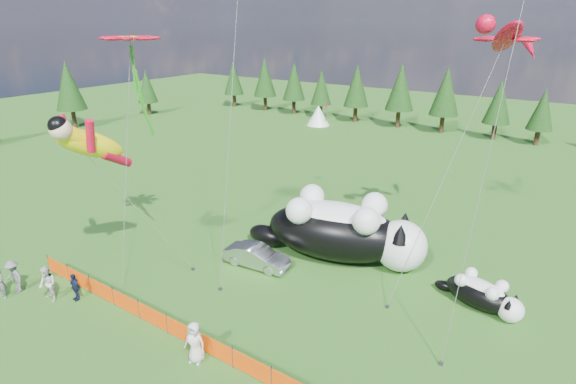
# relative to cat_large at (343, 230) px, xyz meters

# --- Properties ---
(ground) EXTENTS (160.00, 160.00, 0.00)m
(ground) POSITION_rel_cat_large_xyz_m (-2.44, -7.91, -1.95)
(ground) COLOR #0E370A
(ground) RESTS_ON ground
(safety_fence) EXTENTS (22.06, 0.06, 1.10)m
(safety_fence) POSITION_rel_cat_large_xyz_m (-2.44, -10.91, -1.44)
(safety_fence) COLOR #262626
(safety_fence) RESTS_ON ground
(tree_line) EXTENTS (90.00, 4.00, 8.00)m
(tree_line) POSITION_rel_cat_large_xyz_m (-2.44, 37.09, 2.05)
(tree_line) COLOR black
(tree_line) RESTS_ON ground
(festival_tents) EXTENTS (50.00, 3.20, 2.80)m
(festival_tents) POSITION_rel_cat_large_xyz_m (8.56, 32.09, -0.55)
(festival_tents) COLOR white
(festival_tents) RESTS_ON ground
(cat_large) EXTENTS (11.23, 5.76, 4.10)m
(cat_large) POSITION_rel_cat_large_xyz_m (0.00, 0.00, 0.00)
(cat_large) COLOR black
(cat_large) RESTS_ON ground
(cat_small) EXTENTS (4.60, 2.50, 1.69)m
(cat_small) POSITION_rel_cat_large_xyz_m (8.28, -0.59, -1.14)
(cat_small) COLOR black
(cat_small) RESTS_ON ground
(car) EXTENTS (4.12, 1.82, 1.31)m
(car) POSITION_rel_cat_large_xyz_m (-3.72, -3.68, -1.29)
(car) COLOR silver
(car) RESTS_ON ground
(spectator_a) EXTENTS (0.67, 0.46, 1.77)m
(spectator_a) POSITION_rel_cat_large_xyz_m (-12.87, -13.75, -1.06)
(spectator_a) COLOR slate
(spectator_a) RESTS_ON ground
(spectator_b) EXTENTS (1.01, 0.67, 1.97)m
(spectator_b) POSITION_rel_cat_large_xyz_m (-10.54, -12.52, -0.96)
(spectator_b) COLOR silver
(spectator_b) RESTS_ON ground
(spectator_c) EXTENTS (0.94, 0.54, 1.53)m
(spectator_c) POSITION_rel_cat_large_xyz_m (-9.50, -11.69, -1.18)
(spectator_c) COLOR #131B36
(spectator_c) RESTS_ON ground
(spectator_d) EXTENTS (1.21, 0.63, 1.87)m
(spectator_d) POSITION_rel_cat_large_xyz_m (-12.84, -13.07, -1.01)
(spectator_d) COLOR slate
(spectator_d) RESTS_ON ground
(spectator_e) EXTENTS (1.07, 0.82, 1.96)m
(spectator_e) POSITION_rel_cat_large_xyz_m (-1.00, -11.51, -0.97)
(spectator_e) COLOR silver
(spectator_e) RESTS_ON ground
(superhero_kite) EXTENTS (5.66, 5.51, 10.33)m
(superhero_kite) POSITION_rel_cat_large_xyz_m (-10.01, -9.24, 5.86)
(superhero_kite) COLOR yellow
(superhero_kite) RESTS_ON ground
(gecko_kite) EXTENTS (5.14, 11.56, 15.26)m
(gecko_kite) POSITION_rel_cat_large_xyz_m (6.59, 4.71, 10.98)
(gecko_kite) COLOR red
(gecko_kite) RESTS_ON ground
(flower_kite) EXTENTS (3.71, 5.19, 13.22)m
(flower_kite) POSITION_rel_cat_large_xyz_m (-8.48, -7.20, 10.81)
(flower_kite) COLOR red
(flower_kite) RESTS_ON ground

